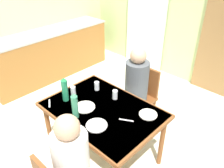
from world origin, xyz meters
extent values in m
plane|color=silver|center=(0.00, 0.00, 0.00)|extent=(6.58, 6.58, 0.00)
cube|color=#BED68F|center=(0.00, 2.53, 1.40)|extent=(4.45, 0.10, 2.80)
cube|color=#BED294|center=(-2.13, 0.63, 1.40)|extent=(0.10, 3.80, 2.80)
cube|color=white|center=(-0.74, 2.43, 1.18)|extent=(0.90, 0.03, 2.35)
cube|color=#955F2A|center=(-1.80, 0.85, 0.43)|extent=(0.60, 2.37, 0.87)
cube|color=#9E9E99|center=(-1.80, 0.85, 0.89)|extent=(0.61, 2.42, 0.03)
cylinder|color=#B7B7BC|center=(-1.80, 1.21, 0.91)|extent=(0.21, 0.21, 0.01)
cube|color=brown|center=(0.44, 0.09, 0.71)|extent=(1.27, 0.90, 0.04)
cube|color=#E3B56C|center=(0.44, 0.09, 0.73)|extent=(1.22, 0.86, 0.00)
cylinder|color=brown|center=(-0.12, -0.29, 0.35)|extent=(0.06, 0.06, 0.69)
cylinder|color=brown|center=(-0.12, 0.46, 0.35)|extent=(0.06, 0.06, 0.69)
cylinder|color=brown|center=(1.00, 0.46, 0.35)|extent=(0.06, 0.06, 0.69)
cube|color=brown|center=(0.37, 0.81, 0.45)|extent=(0.40, 0.40, 0.04)
cube|color=brown|center=(0.37, 0.99, 0.66)|extent=(0.38, 0.04, 0.42)
cylinder|color=brown|center=(0.54, 0.64, 0.21)|extent=(0.04, 0.04, 0.41)
cylinder|color=brown|center=(0.20, 0.64, 0.21)|extent=(0.04, 0.04, 0.41)
cylinder|color=brown|center=(0.54, 0.98, 0.21)|extent=(0.04, 0.04, 0.41)
cylinder|color=brown|center=(0.20, 0.98, 0.21)|extent=(0.04, 0.04, 0.41)
cylinder|color=silver|center=(0.77, -0.59, 0.77)|extent=(0.30, 0.30, 0.52)
sphere|color=tan|center=(0.77, -0.59, 1.12)|extent=(0.20, 0.20, 0.20)
cube|color=#4C5A4F|center=(0.37, 0.65, 0.51)|extent=(0.30, 0.22, 0.12)
cylinder|color=#4C5156|center=(0.37, 0.76, 0.77)|extent=(0.30, 0.30, 0.52)
sphere|color=tan|center=(0.37, 0.76, 1.12)|extent=(0.20, 0.20, 0.20)
cylinder|color=#3B8D67|center=(0.33, -0.20, 0.86)|extent=(0.07, 0.07, 0.25)
cone|color=#408760|center=(0.33, -0.20, 1.00)|extent=(0.05, 0.05, 0.04)
cylinder|color=#1F7C4F|center=(0.01, -0.09, 0.86)|extent=(0.07, 0.07, 0.26)
cone|color=#228045|center=(0.01, -0.09, 1.01)|extent=(0.05, 0.05, 0.04)
cylinder|color=white|center=(0.28, -0.03, 0.74)|extent=(0.22, 0.22, 0.01)
cylinder|color=white|center=(0.59, -0.15, 0.74)|extent=(0.21, 0.21, 0.01)
cylinder|color=white|center=(0.86, 0.34, 0.74)|extent=(0.19, 0.19, 0.01)
cylinder|color=silver|center=(0.41, 0.32, 0.79)|extent=(0.06, 0.06, 0.11)
cylinder|color=silver|center=(-0.02, 0.05, 0.78)|extent=(0.06, 0.06, 0.10)
cylinder|color=silver|center=(0.11, 0.31, 0.79)|extent=(0.06, 0.06, 0.11)
cube|color=silver|center=(0.75, 0.12, 0.74)|extent=(0.14, 0.09, 0.00)
cube|color=silver|center=(-0.06, -0.26, 0.74)|extent=(0.13, 0.09, 0.00)
camera|label=1|loc=(1.88, -1.27, 2.27)|focal=36.66mm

